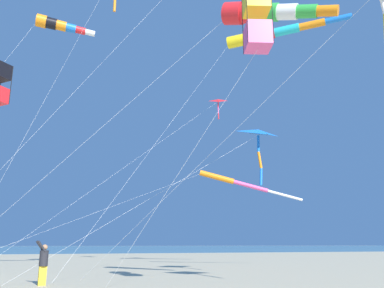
{
  "coord_description": "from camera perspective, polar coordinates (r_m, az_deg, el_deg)",
  "views": [
    {
      "loc": [
        20.26,
        6.02,
        1.46
      ],
      "look_at": [
        2.34,
        12.13,
        6.21
      ],
      "focal_mm": 37.36,
      "sensor_mm": 36.0,
      "label": 1
    }
  ],
  "objects": [
    {
      "name": "kite_windsock_teal_far_right",
      "position": [
        27.74,
        6.12,
        -5.41
      ],
      "size": [
        6.25,
        21.21,
        6.45
      ],
      "color": "orange",
      "rests_on": "ground_plane"
    },
    {
      "name": "person_child_grey_jacket",
      "position": [
        16.15,
        -20.46,
        -15.34
      ],
      "size": [
        0.43,
        0.52,
        1.59
      ],
      "color": "gold",
      "rests_on": "ground_plane"
    },
    {
      "name": "ocean_water_strip",
      "position": [
        185.36,
        -21.31,
        -13.6
      ],
      "size": [
        240.0,
        600.0,
        0.01
      ],
      "primitive_type": "cube",
      "color": "teal",
      "rests_on": "ground_plane"
    },
    {
      "name": "kite_windsock_rainbow_low_near",
      "position": [
        27.48,
        11.01,
        15.17
      ],
      "size": [
        5.61,
        16.26,
        15.16
      ],
      "color": "yellow",
      "rests_on": "ground_plane"
    },
    {
      "name": "kite_box_purple_drifting",
      "position": [
        12.84,
        9.26,
        17.14
      ],
      "size": [
        5.45,
        4.0,
        9.05
      ],
      "color": "yellow",
      "rests_on": "ground_plane"
    },
    {
      "name": "kite_windsock_white_trailing",
      "position": [
        24.86,
        -18.58,
        15.78
      ],
      "size": [
        2.15,
        9.63,
        14.01
      ],
      "color": "orange",
      "rests_on": "ground_plane"
    },
    {
      "name": "kite_delta_orange_high_right",
      "position": [
        31.32,
        3.63,
        6.08
      ],
      "size": [
        5.0,
        15.63,
        12.6
      ],
      "color": "red",
      "rests_on": "ground_plane"
    },
    {
      "name": "kite_windsock_small_distant",
      "position": [
        15.92,
        10.08,
        17.97
      ],
      "size": [
        7.69,
        13.15,
        10.64
      ],
      "color": "red",
      "rests_on": "ground_plane"
    },
    {
      "name": "kite_delta_striped_overhead",
      "position": [
        20.03,
        9.46,
        1.44
      ],
      "size": [
        1.6,
        11.85,
        7.14
      ],
      "color": "blue",
      "rests_on": "ground_plane"
    }
  ]
}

